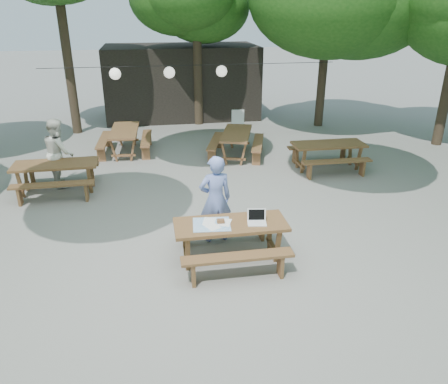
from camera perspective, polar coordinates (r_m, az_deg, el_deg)
ground at (r=8.79m, az=-2.90°, el=-6.07°), size 80.00×80.00×0.00m
pavilion at (r=18.39m, az=-5.55°, el=14.19°), size 6.00×3.00×2.80m
main_picnic_table at (r=7.91m, az=0.86°, el=-6.40°), size 2.00×1.58×0.75m
picnic_table_nw at (r=11.51m, az=-20.96°, el=1.83°), size 2.00×1.59×0.75m
picnic_table_ne at (r=12.63m, az=13.38°, el=4.63°), size 2.01×1.60×0.75m
picnic_table_far_w at (r=14.00m, az=-12.77°, el=6.53°), size 1.67×2.04×0.75m
picnic_table_far_e at (r=13.36m, az=1.63°, el=6.30°), size 2.06×2.27×0.75m
woman at (r=8.36m, az=-1.13°, el=-0.95°), size 0.68×0.49×1.75m
second_person at (r=11.83m, az=-20.77°, el=4.88°), size 0.89×1.00×1.73m
plastic_chair at (r=15.50m, az=1.85°, el=8.23°), size 0.49×0.49×0.90m
laptop at (r=7.75m, az=4.30°, el=-3.58°), size 0.36×0.31×0.24m
tabletop_clutter at (r=7.69m, az=-1.38°, el=-4.15°), size 0.74×0.61×0.08m
paper_lanterns at (r=13.75m, az=-7.10°, el=15.25°), size 9.00×0.34×0.38m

